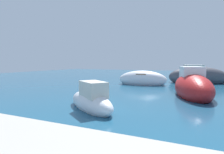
# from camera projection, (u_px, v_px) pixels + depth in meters

# --- Properties ---
(moored_boat_0) EXTENTS (5.85, 3.43, 2.23)m
(moored_boat_0) POSITION_uv_depth(u_px,v_px,m) (198.00, 77.00, 18.11)
(moored_boat_0) COLOR #3F3F47
(moored_boat_0) RESTS_ON ground
(moored_boat_1) EXTENTS (3.05, 5.38, 2.15)m
(moored_boat_1) POSITION_uv_depth(u_px,v_px,m) (193.00, 87.00, 11.15)
(moored_boat_1) COLOR #B21E1E
(moored_boat_1) RESTS_ON ground
(moored_boat_6) EXTENTS (4.42, 2.04, 1.63)m
(moored_boat_6) POSITION_uv_depth(u_px,v_px,m) (142.00, 80.00, 16.73)
(moored_boat_6) COLOR white
(moored_boat_6) RESTS_ON ground
(moored_boat_7) EXTENTS (3.43, 2.85, 1.45)m
(moored_boat_7) POSITION_uv_depth(u_px,v_px,m) (91.00, 101.00, 8.01)
(moored_boat_7) COLOR white
(moored_boat_7) RESTS_ON ground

